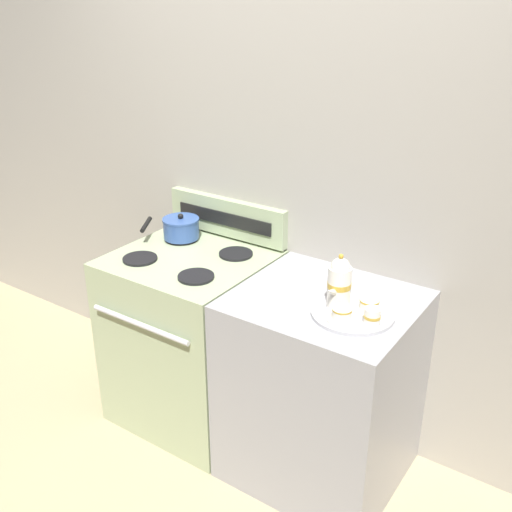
{
  "coord_description": "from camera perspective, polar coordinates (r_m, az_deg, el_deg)",
  "views": [
    {
      "loc": [
        1.33,
        -1.93,
        2.03
      ],
      "look_at": [
        -0.02,
        0.04,
        0.96
      ],
      "focal_mm": 42.0,
      "sensor_mm": 36.0,
      "label": 1
    }
  ],
  "objects": [
    {
      "name": "teapot",
      "position": [
        2.34,
        7.93,
        -2.48
      ],
      "size": [
        0.09,
        0.15,
        0.22
      ],
      "color": "white",
      "rests_on": "serving_tray"
    },
    {
      "name": "wall_back",
      "position": [
        2.81,
        3.86,
        4.66
      ],
      "size": [
        6.0,
        0.05,
        2.2
      ],
      "color": "#9E998E",
      "rests_on": "ground"
    },
    {
      "name": "teacup_left",
      "position": [
        2.35,
        10.74,
        -4.62
      ],
      "size": [
        0.12,
        0.12,
        0.05
      ],
      "color": "white",
      "rests_on": "serving_tray"
    },
    {
      "name": "side_counter",
      "position": [
        2.69,
        6.18,
        -12.35
      ],
      "size": [
        0.73,
        0.66,
        0.88
      ],
      "color": "#939399",
      "rests_on": "ground"
    },
    {
      "name": "saucepan",
      "position": [
        3.0,
        -7.23,
        2.68
      ],
      "size": [
        0.3,
        0.26,
        0.13
      ],
      "color": "#335193",
      "rests_on": "stove"
    },
    {
      "name": "teacup_right",
      "position": [
        2.27,
        8.18,
        -5.5
      ],
      "size": [
        0.12,
        0.12,
        0.05
      ],
      "color": "white",
      "rests_on": "serving_tray"
    },
    {
      "name": "stove",
      "position": [
        3.03,
        -6.07,
        -7.72
      ],
      "size": [
        0.7,
        0.69,
        0.89
      ],
      "color": "#9EAD84",
      "rests_on": "ground"
    },
    {
      "name": "ground_plane",
      "position": [
        3.11,
        -0.2,
        -16.75
      ],
      "size": [
        6.0,
        6.0,
        0.0
      ],
      "primitive_type": "plane",
      "color": "tan"
    },
    {
      "name": "control_panel",
      "position": [
        3.0,
        -2.79,
        3.71
      ],
      "size": [
        0.69,
        0.05,
        0.19
      ],
      "color": "#9EAD84",
      "rests_on": "stove"
    },
    {
      "name": "creamer_jug",
      "position": [
        2.26,
        11.02,
        -5.64
      ],
      "size": [
        0.06,
        0.06,
        0.06
      ],
      "color": "white",
      "rests_on": "serving_tray"
    },
    {
      "name": "serving_tray",
      "position": [
        2.35,
        9.18,
        -5.42
      ],
      "size": [
        0.32,
        0.32,
        0.01
      ],
      "color": "#B2B2B7",
      "rests_on": "side_counter"
    }
  ]
}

